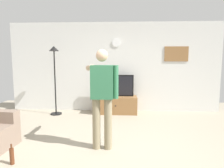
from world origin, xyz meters
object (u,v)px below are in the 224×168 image
wall_clock (116,43)px  person_standing_nearer_lamp (102,94)px  framed_picture (176,54)px  floor_lamp (54,66)px  tv_stand (116,105)px  television (116,86)px  beverage_bottle (12,156)px

wall_clock → person_standing_nearer_lamp: wall_clock is taller
framed_picture → floor_lamp: (-3.53, -0.52, -0.35)m
tv_stand → television: television is taller
beverage_bottle → wall_clock: bearing=65.6°
person_standing_nearer_lamp → beverage_bottle: (-1.33, -0.63, -0.87)m
tv_stand → beverage_bottle: tv_stand is taller
wall_clock → tv_stand: bearing=-90.0°
television → person_standing_nearer_lamp: person_standing_nearer_lamp is taller
tv_stand → wall_clock: 1.86m
floor_lamp → beverage_bottle: 3.07m
tv_stand → floor_lamp: floor_lamp is taller
wall_clock → framed_picture: 1.82m
wall_clock → television: bearing=-90.0°
floor_lamp → person_standing_nearer_lamp: floor_lamp is taller
tv_stand → television: (0.00, 0.05, 0.57)m
framed_picture → floor_lamp: 3.59m
framed_picture → floor_lamp: framed_picture is taller
tv_stand → framed_picture: (1.79, 0.30, 1.50)m
television → framed_picture: size_ratio=1.48×
wall_clock → person_standing_nearer_lamp: bearing=-93.6°
person_standing_nearer_lamp → beverage_bottle: size_ratio=5.48×
tv_stand → person_standing_nearer_lamp: size_ratio=0.70×
floor_lamp → beverage_bottle: (0.24, -2.78, -1.27)m
framed_picture → beverage_bottle: framed_picture is taller
tv_stand → person_standing_nearer_lamp: (-0.17, -2.37, 0.75)m
framed_picture → tv_stand: bearing=-170.6°
tv_stand → framed_picture: 2.36m
wall_clock → person_standing_nearer_lamp: 2.88m
tv_stand → framed_picture: size_ratio=1.76×
tv_stand → floor_lamp: bearing=-172.7°
tv_stand → television: bearing=90.0°
television → person_standing_nearer_lamp: 2.43m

